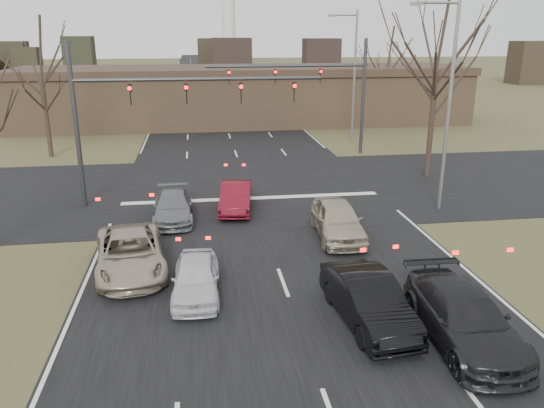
{
  "coord_description": "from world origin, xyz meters",
  "views": [
    {
      "loc": [
        -2.78,
        -13.55,
        8.32
      ],
      "look_at": [
        0.01,
        5.82,
        2.0
      ],
      "focal_mm": 35.0,
      "sensor_mm": 36.0,
      "label": 1
    }
  ],
  "objects_px": {
    "car_charcoal_sedan": "(464,318)",
    "car_grey_ahead": "(173,207)",
    "mast_arm_far": "(325,83)",
    "car_silver_ahead": "(338,220)",
    "streetlight_right_near": "(447,95)",
    "car_black_hatch": "(368,300)",
    "car_white_sedan": "(196,278)",
    "streetlight_right_far": "(352,71)",
    "car_red_ahead": "(236,197)",
    "car_silver_suv": "(130,253)",
    "building": "(245,95)",
    "mast_arm_near": "(144,104)"
  },
  "relations": [
    {
      "from": "car_charcoal_sedan",
      "to": "car_grey_ahead",
      "type": "distance_m",
      "value": 14.33
    },
    {
      "from": "mast_arm_far",
      "to": "car_silver_ahead",
      "type": "xyz_separation_m",
      "value": [
        -3.18,
        -16.02,
        -4.24
      ]
    },
    {
      "from": "streetlight_right_near",
      "to": "car_black_hatch",
      "type": "height_order",
      "value": "streetlight_right_near"
    },
    {
      "from": "streetlight_right_near",
      "to": "car_white_sedan",
      "type": "bearing_deg",
      "value": -147.6
    },
    {
      "from": "streetlight_right_far",
      "to": "car_red_ahead",
      "type": "relative_size",
      "value": 2.41
    },
    {
      "from": "car_white_sedan",
      "to": "car_grey_ahead",
      "type": "bearing_deg",
      "value": 99.83
    },
    {
      "from": "car_black_hatch",
      "to": "car_silver_ahead",
      "type": "distance_m",
      "value": 7.01
    },
    {
      "from": "streetlight_right_far",
      "to": "car_black_hatch",
      "type": "bearing_deg",
      "value": -105.03
    },
    {
      "from": "mast_arm_far",
      "to": "car_silver_suv",
      "type": "distance_m",
      "value": 22.01
    },
    {
      "from": "streetlight_right_near",
      "to": "car_white_sedan",
      "type": "height_order",
      "value": "streetlight_right_near"
    },
    {
      "from": "streetlight_right_near",
      "to": "car_grey_ahead",
      "type": "xyz_separation_m",
      "value": [
        -12.82,
        0.25,
        -4.96
      ]
    },
    {
      "from": "car_white_sedan",
      "to": "car_charcoal_sedan",
      "type": "bearing_deg",
      "value": -24.97
    },
    {
      "from": "building",
      "to": "mast_arm_far",
      "type": "xyz_separation_m",
      "value": [
        4.18,
        -15.0,
        2.35
      ]
    },
    {
      "from": "streetlight_right_near",
      "to": "car_black_hatch",
      "type": "bearing_deg",
      "value": -124.06
    },
    {
      "from": "car_silver_ahead",
      "to": "building",
      "type": "bearing_deg",
      "value": 95.07
    },
    {
      "from": "streetlight_right_near",
      "to": "car_black_hatch",
      "type": "relative_size",
      "value": 2.21
    },
    {
      "from": "streetlight_right_near",
      "to": "car_red_ahead",
      "type": "xyz_separation_m",
      "value": [
        -9.81,
        1.23,
        -4.9
      ]
    },
    {
      "from": "mast_arm_near",
      "to": "car_red_ahead",
      "type": "bearing_deg",
      "value": -22.65
    },
    {
      "from": "streetlight_right_near",
      "to": "streetlight_right_far",
      "type": "height_order",
      "value": "same"
    },
    {
      "from": "streetlight_right_far",
      "to": "car_black_hatch",
      "type": "height_order",
      "value": "streetlight_right_far"
    },
    {
      "from": "streetlight_right_far",
      "to": "car_charcoal_sedan",
      "type": "height_order",
      "value": "streetlight_right_far"
    },
    {
      "from": "car_black_hatch",
      "to": "car_charcoal_sedan",
      "type": "distance_m",
      "value": 2.7
    },
    {
      "from": "mast_arm_near",
      "to": "car_charcoal_sedan",
      "type": "bearing_deg",
      "value": -56.12
    },
    {
      "from": "building",
      "to": "car_white_sedan",
      "type": "relative_size",
      "value": 11.17
    },
    {
      "from": "streetlight_right_far",
      "to": "car_silver_ahead",
      "type": "bearing_deg",
      "value": -107.52
    },
    {
      "from": "car_grey_ahead",
      "to": "car_silver_ahead",
      "type": "height_order",
      "value": "car_silver_ahead"
    },
    {
      "from": "building",
      "to": "car_red_ahead",
      "type": "distance_m",
      "value": 27.01
    },
    {
      "from": "mast_arm_near",
      "to": "car_black_hatch",
      "type": "bearing_deg",
      "value": -60.6
    },
    {
      "from": "streetlight_right_far",
      "to": "car_red_ahead",
      "type": "bearing_deg",
      "value": -123.17
    },
    {
      "from": "streetlight_right_far",
      "to": "car_grey_ahead",
      "type": "distance_m",
      "value": 21.96
    },
    {
      "from": "building",
      "to": "car_silver_ahead",
      "type": "relative_size",
      "value": 9.24
    },
    {
      "from": "mast_arm_far",
      "to": "car_grey_ahead",
      "type": "distance_m",
      "value": 16.89
    },
    {
      "from": "mast_arm_far",
      "to": "streetlight_right_near",
      "type": "bearing_deg",
      "value": -78.53
    },
    {
      "from": "car_black_hatch",
      "to": "car_white_sedan",
      "type": "bearing_deg",
      "value": 148.8
    },
    {
      "from": "streetlight_right_far",
      "to": "car_black_hatch",
      "type": "distance_m",
      "value": 28.34
    },
    {
      "from": "car_grey_ahead",
      "to": "streetlight_right_near",
      "type": "bearing_deg",
      "value": -2.1
    },
    {
      "from": "car_grey_ahead",
      "to": "streetlight_right_far",
      "type": "bearing_deg",
      "value": 50.53
    },
    {
      "from": "building",
      "to": "car_charcoal_sedan",
      "type": "xyz_separation_m",
      "value": [
        2.41,
        -39.35,
        -1.92
      ]
    },
    {
      "from": "car_silver_suv",
      "to": "car_white_sedan",
      "type": "distance_m",
      "value": 3.26
    },
    {
      "from": "car_red_ahead",
      "to": "car_grey_ahead",
      "type": "bearing_deg",
      "value": -154.68
    },
    {
      "from": "mast_arm_near",
      "to": "car_silver_ahead",
      "type": "relative_size",
      "value": 2.64
    },
    {
      "from": "streetlight_right_near",
      "to": "streetlight_right_far",
      "type": "relative_size",
      "value": 1.0
    },
    {
      "from": "car_charcoal_sedan",
      "to": "car_silver_suv",
      "type": "bearing_deg",
      "value": 149.3
    },
    {
      "from": "building",
      "to": "mast_arm_far",
      "type": "height_order",
      "value": "mast_arm_far"
    },
    {
      "from": "building",
      "to": "car_charcoal_sedan",
      "type": "distance_m",
      "value": 39.47
    },
    {
      "from": "mast_arm_near",
      "to": "car_silver_suv",
      "type": "bearing_deg",
      "value": -90.84
    },
    {
      "from": "car_charcoal_sedan",
      "to": "car_red_ahead",
      "type": "xyz_separation_m",
      "value": [
        -5.39,
        12.58,
        -0.06
      ]
    },
    {
      "from": "streetlight_right_near",
      "to": "car_grey_ahead",
      "type": "relative_size",
      "value": 2.3
    },
    {
      "from": "building",
      "to": "car_charcoal_sedan",
      "type": "relative_size",
      "value": 8.25
    },
    {
      "from": "car_silver_suv",
      "to": "car_charcoal_sedan",
      "type": "relative_size",
      "value": 1.0
    }
  ]
}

